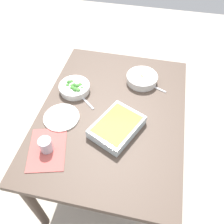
{
  "coord_description": "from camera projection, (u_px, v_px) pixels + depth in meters",
  "views": [
    {
      "loc": [
        -0.95,
        -0.21,
        1.88
      ],
      "look_at": [
        0.0,
        0.0,
        0.74
      ],
      "focal_mm": 38.04,
      "sensor_mm": 36.0,
      "label": 1
    }
  ],
  "objects": [
    {
      "name": "broccoli_bowl",
      "position": [
        75.0,
        87.0,
        1.6
      ],
      "size": [
        0.21,
        0.21,
        0.07
      ],
      "color": "silver",
      "rests_on": "dining_table"
    },
    {
      "name": "drink_cup",
      "position": [
        46.0,
        146.0,
        1.29
      ],
      "size": [
        0.07,
        0.07,
        0.08
      ],
      "color": "#B2BCC6",
      "rests_on": "dining_table"
    },
    {
      "name": "ground_plane",
      "position": [
        112.0,
        167.0,
        2.06
      ],
      "size": [
        6.0,
        6.0,
        0.0
      ],
      "primitive_type": "plane",
      "color": "#B2A899"
    },
    {
      "name": "side_plate",
      "position": [
        61.0,
        117.0,
        1.46
      ],
      "size": [
        0.22,
        0.22,
        0.01
      ],
      "primitive_type": "cylinder",
      "color": "silver",
      "rests_on": "dining_table"
    },
    {
      "name": "placemat",
      "position": [
        47.0,
        149.0,
        1.32
      ],
      "size": [
        0.32,
        0.27,
        0.0
      ],
      "primitive_type": "cube",
      "rotation": [
        0.0,
        0.0,
        0.27
      ],
      "color": "#B24C47",
      "rests_on": "dining_table"
    },
    {
      "name": "spoon_by_broccoli",
      "position": [
        83.0,
        99.0,
        1.56
      ],
      "size": [
        0.13,
        0.15,
        0.01
      ],
      "color": "silver",
      "rests_on": "dining_table"
    },
    {
      "name": "stew_bowl",
      "position": [
        142.0,
        78.0,
        1.65
      ],
      "size": [
        0.22,
        0.22,
        0.06
      ],
      "color": "silver",
      "rests_on": "dining_table"
    },
    {
      "name": "baking_dish",
      "position": [
        117.0,
        126.0,
        1.38
      ],
      "size": [
        0.36,
        0.33,
        0.06
      ],
      "color": "silver",
      "rests_on": "dining_table"
    },
    {
      "name": "dining_table",
      "position": [
        112.0,
        121.0,
        1.56
      ],
      "size": [
        1.2,
        0.9,
        0.74
      ],
      "color": "#4C3D33",
      "rests_on": "ground_plane"
    },
    {
      "name": "spoon_by_stew",
      "position": [
        151.0,
        85.0,
        1.65
      ],
      "size": [
        0.08,
        0.17,
        0.01
      ],
      "color": "silver",
      "rests_on": "dining_table"
    }
  ]
}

